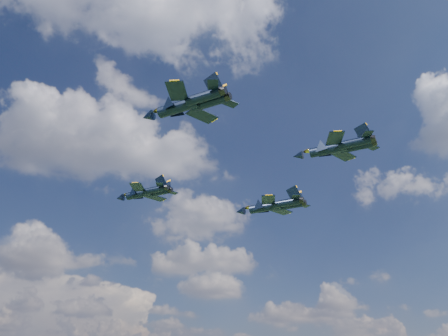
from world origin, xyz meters
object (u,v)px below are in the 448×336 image
jet_left (176,108)px  jet_slot (326,150)px  jet_lead (138,194)px  jet_right (263,207)px

jet_left → jet_slot: 26.68m
jet_lead → jet_right: (27.50, 0.80, -0.63)m
jet_lead → jet_slot: size_ratio=0.96×
jet_lead → jet_right: bearing=-51.1°
jet_left → jet_slot: size_ratio=1.06×
jet_left → jet_right: bearing=2.8°
jet_left → jet_right: 38.80m
jet_lead → jet_left: bearing=-133.6°
jet_left → jet_slot: bearing=-40.8°
jet_lead → jet_slot: bearing=-92.3°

